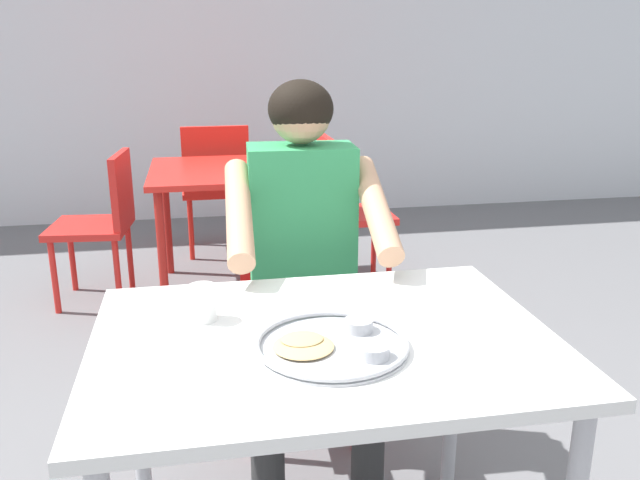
{
  "coord_description": "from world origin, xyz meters",
  "views": [
    {
      "loc": [
        -0.2,
        -1.3,
        1.38
      ],
      "look_at": [
        0.1,
        0.3,
        0.88
      ],
      "focal_mm": 36.91,
      "sensor_mm": 36.0,
      "label": 1
    }
  ],
  "objects_px": {
    "thali_tray": "(333,344)",
    "chair_red_right": "(343,202)",
    "chair_foreground": "(298,287)",
    "table_background_red": "(229,184)",
    "chair_red_far": "(216,181)",
    "diner_foreground": "(305,245)",
    "chair_red_left": "(103,217)",
    "table_foreground": "(324,367)",
    "drinking_cup": "(202,302)"
  },
  "relations": [
    {
      "from": "drinking_cup",
      "to": "chair_red_right",
      "type": "bearing_deg",
      "value": 68.52
    },
    {
      "from": "table_foreground",
      "to": "chair_foreground",
      "type": "bearing_deg",
      "value": 85.59
    },
    {
      "from": "chair_red_right",
      "to": "chair_red_far",
      "type": "xyz_separation_m",
      "value": [
        -0.68,
        0.72,
        -0.0
      ]
    },
    {
      "from": "thali_tray",
      "to": "diner_foreground",
      "type": "bearing_deg",
      "value": 85.77
    },
    {
      "from": "chair_red_left",
      "to": "chair_red_far",
      "type": "distance_m",
      "value": 0.94
    },
    {
      "from": "thali_tray",
      "to": "drinking_cup",
      "type": "bearing_deg",
      "value": 142.99
    },
    {
      "from": "drinking_cup",
      "to": "chair_red_left",
      "type": "height_order",
      "value": "drinking_cup"
    },
    {
      "from": "table_background_red",
      "to": "diner_foreground",
      "type": "bearing_deg",
      "value": -84.36
    },
    {
      "from": "thali_tray",
      "to": "chair_red_far",
      "type": "distance_m",
      "value": 2.97
    },
    {
      "from": "chair_red_left",
      "to": "chair_red_right",
      "type": "relative_size",
      "value": 0.93
    },
    {
      "from": "thali_tray",
      "to": "chair_red_right",
      "type": "bearing_deg",
      "value": 76.85
    },
    {
      "from": "drinking_cup",
      "to": "chair_red_right",
      "type": "relative_size",
      "value": 0.1
    },
    {
      "from": "table_foreground",
      "to": "diner_foreground",
      "type": "relative_size",
      "value": 0.83
    },
    {
      "from": "table_background_red",
      "to": "chair_red_far",
      "type": "distance_m",
      "value": 0.68
    },
    {
      "from": "drinking_cup",
      "to": "chair_foreground",
      "type": "xyz_separation_m",
      "value": [
        0.33,
        0.69,
        -0.25
      ]
    },
    {
      "from": "diner_foreground",
      "to": "chair_red_left",
      "type": "distance_m",
      "value": 1.8
    },
    {
      "from": "drinking_cup",
      "to": "chair_red_far",
      "type": "distance_m",
      "value": 2.76
    },
    {
      "from": "thali_tray",
      "to": "chair_red_right",
      "type": "xyz_separation_m",
      "value": [
        0.52,
        2.24,
        -0.24
      ]
    },
    {
      "from": "chair_foreground",
      "to": "table_background_red",
      "type": "distance_m",
      "value": 1.4
    },
    {
      "from": "table_foreground",
      "to": "table_background_red",
      "type": "relative_size",
      "value": 1.24
    },
    {
      "from": "thali_tray",
      "to": "table_background_red",
      "type": "xyz_separation_m",
      "value": [
        -0.11,
        2.29,
        -0.12
      ]
    },
    {
      "from": "table_foreground",
      "to": "chair_red_far",
      "type": "height_order",
      "value": "chair_red_far"
    },
    {
      "from": "drinking_cup",
      "to": "chair_red_left",
      "type": "bearing_deg",
      "value": 103.87
    },
    {
      "from": "chair_red_right",
      "to": "chair_foreground",
      "type": "bearing_deg",
      "value": -109.18
    },
    {
      "from": "chair_foreground",
      "to": "chair_red_left",
      "type": "xyz_separation_m",
      "value": [
        -0.84,
        1.35,
        -0.05
      ]
    },
    {
      "from": "table_foreground",
      "to": "chair_red_far",
      "type": "distance_m",
      "value": 2.89
    },
    {
      "from": "drinking_cup",
      "to": "chair_red_right",
      "type": "height_order",
      "value": "chair_red_right"
    },
    {
      "from": "drinking_cup",
      "to": "chair_red_left",
      "type": "relative_size",
      "value": 0.11
    },
    {
      "from": "chair_foreground",
      "to": "chair_red_far",
      "type": "height_order",
      "value": "chair_foreground"
    },
    {
      "from": "thali_tray",
      "to": "diner_foreground",
      "type": "distance_m",
      "value": 0.68
    },
    {
      "from": "thali_tray",
      "to": "drinking_cup",
      "type": "xyz_separation_m",
      "value": [
        -0.28,
        0.21,
        0.04
      ]
    },
    {
      "from": "chair_foreground",
      "to": "table_background_red",
      "type": "height_order",
      "value": "chair_foreground"
    },
    {
      "from": "table_background_red",
      "to": "chair_red_far",
      "type": "height_order",
      "value": "chair_red_far"
    },
    {
      "from": "table_foreground",
      "to": "chair_red_left",
      "type": "xyz_separation_m",
      "value": [
        -0.77,
        2.18,
        -0.17
      ]
    },
    {
      "from": "drinking_cup",
      "to": "chair_red_left",
      "type": "xyz_separation_m",
      "value": [
        -0.5,
        2.04,
        -0.3
      ]
    },
    {
      "from": "chair_red_left",
      "to": "chair_red_far",
      "type": "bearing_deg",
      "value": 48.59
    },
    {
      "from": "chair_red_right",
      "to": "chair_red_left",
      "type": "bearing_deg",
      "value": 179.26
    },
    {
      "from": "diner_foreground",
      "to": "chair_red_far",
      "type": "distance_m",
      "value": 2.3
    },
    {
      "from": "diner_foreground",
      "to": "chair_red_far",
      "type": "height_order",
      "value": "diner_foreground"
    },
    {
      "from": "chair_red_right",
      "to": "table_background_red",
      "type": "bearing_deg",
      "value": 175.39
    },
    {
      "from": "drinking_cup",
      "to": "diner_foreground",
      "type": "height_order",
      "value": "diner_foreground"
    },
    {
      "from": "table_foreground",
      "to": "diner_foreground",
      "type": "xyz_separation_m",
      "value": [
        0.06,
        0.61,
        0.1
      ]
    },
    {
      "from": "chair_red_far",
      "to": "table_background_red",
      "type": "bearing_deg",
      "value": -85.56
    },
    {
      "from": "chair_foreground",
      "to": "diner_foreground",
      "type": "bearing_deg",
      "value": -92.1
    },
    {
      "from": "chair_red_left",
      "to": "chair_foreground",
      "type": "bearing_deg",
      "value": -58.15
    },
    {
      "from": "thali_tray",
      "to": "chair_red_left",
      "type": "height_order",
      "value": "chair_red_left"
    },
    {
      "from": "chair_foreground",
      "to": "chair_red_right",
      "type": "relative_size",
      "value": 1.04
    },
    {
      "from": "chair_foreground",
      "to": "diner_foreground",
      "type": "height_order",
      "value": "diner_foreground"
    },
    {
      "from": "drinking_cup",
      "to": "diner_foreground",
      "type": "bearing_deg",
      "value": 55.33
    },
    {
      "from": "chair_foreground",
      "to": "chair_red_left",
      "type": "relative_size",
      "value": 1.12
    }
  ]
}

